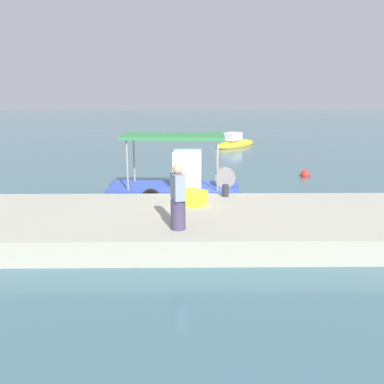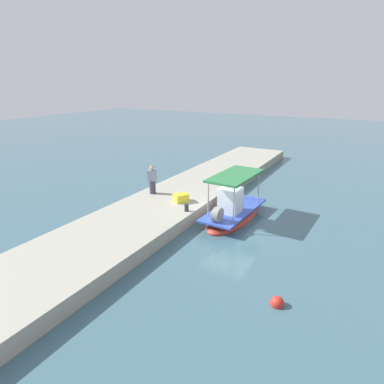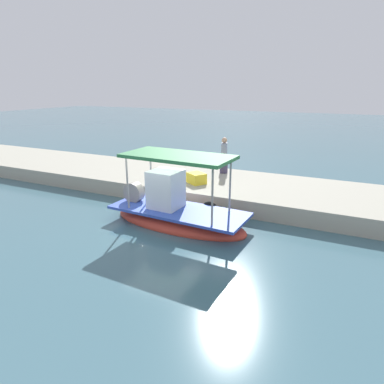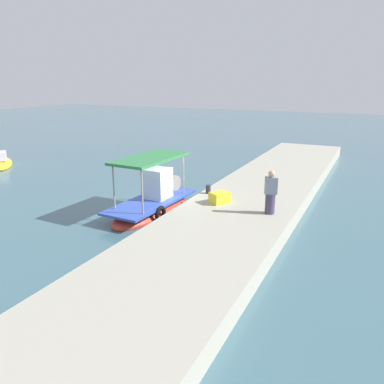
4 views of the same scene
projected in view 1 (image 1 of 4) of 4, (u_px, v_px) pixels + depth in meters
The scene contains 8 objects.
ground_plane at pixel (192, 200), 16.93m from camera, with size 120.00×120.00×0.00m, color #3F6471.
dock_quay at pixel (193, 224), 12.90m from camera, with size 36.00×4.79×0.70m, color #A5A292.
main_fishing_boat at pixel (177, 189), 16.76m from camera, with size 5.42×2.22×2.98m.
fisherman_near_bollard at pixel (178, 200), 11.21m from camera, with size 0.50×0.57×1.80m.
mooring_bollard at pixel (225, 191), 14.69m from camera, with size 0.24×0.24×0.41m, color #2D2D33.
cargo_crate at pixel (193, 198), 13.66m from camera, with size 0.79×0.63×0.48m, color yellow.
marker_buoy at pixel (305, 175), 21.12m from camera, with size 0.49×0.49×0.49m.
moored_boat_near at pixel (235, 144), 31.56m from camera, with size 4.01×4.26×1.29m.
Camera 1 is at (-0.19, -16.32, 4.52)m, focal length 39.36 mm.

